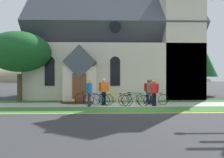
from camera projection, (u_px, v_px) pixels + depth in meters
The scene contains 23 objects.
ground at pixel (127, 101), 17.81m from camera, with size 140.00×140.00×0.00m, color #333335.
sidewalk_slab at pixel (117, 105), 15.26m from camera, with size 32.00×2.31×0.01m, color #B7B5AD.
grass_verge at pixel (119, 109), 12.97m from camera, with size 32.00×2.28×0.01m, color #38722D.
church_lawn at pixel (116, 101), 17.20m from camera, with size 24.00×1.56×0.01m, color #38722D.
curb_paint_stripe at pixel (121, 113), 11.68m from camera, with size 28.00×0.16×0.01m, color yellow.
church_building at pixel (119, 48), 22.08m from camera, with size 15.06×10.79×13.75m.
church_sign at pixel (78, 85), 16.99m from camera, with size 1.83×0.17×1.95m.
flower_bed at pixel (77, 101), 16.44m from camera, with size 2.31×2.31×0.34m.
bicycle_green at pixel (96, 100), 14.72m from camera, with size 1.75×0.46×0.79m.
bicycle_red at pixel (116, 100), 14.77m from camera, with size 1.70×0.68×0.81m.
bicycle_white at pixel (135, 100), 14.43m from camera, with size 1.73×0.17×0.78m.
bicycle_silver at pixel (134, 98), 15.55m from camera, with size 1.78×0.36×0.83m.
bicycle_yellow at pixel (87, 98), 15.46m from camera, with size 1.77×0.37×0.86m.
bicycle_blue at pixel (156, 99), 15.13m from camera, with size 1.71×0.24×0.81m.
cyclist_in_orange_jersey at pixel (152, 89), 15.78m from camera, with size 0.49×0.55×1.68m.
cyclist_in_red_jersey at pixel (149, 90), 16.05m from camera, with size 0.65×0.30×1.64m.
cyclist_in_blue_jersey at pixel (154, 91), 14.45m from camera, with size 0.49×0.60×1.67m.
cyclist_in_white_jersey at pixel (104, 89), 14.98m from camera, with size 0.65×0.41×1.74m.
cyclist_in_yellow_jersey at pixel (89, 91), 14.19m from camera, with size 0.33×0.67×1.69m.
cyclist_in_green_jersey at pixel (149, 91), 15.49m from camera, with size 0.33×0.72×1.59m.
roadside_conifer at pixel (198, 56), 23.19m from camera, with size 3.77×3.77×6.14m.
yard_deciduous_tree at pixel (19, 52), 17.19m from camera, with size 4.67×4.67×5.23m.
distant_hill at pixel (91, 81), 91.04m from camera, with size 94.36×46.77×16.08m, color #847A5B.
Camera 1 is at (-1.69, -13.75, 1.86)m, focal length 36.75 mm.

